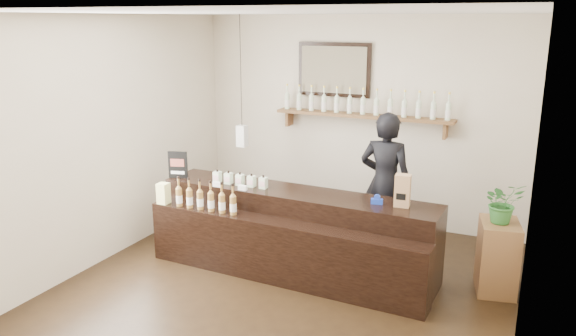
# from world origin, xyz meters

# --- Properties ---
(ground) EXTENTS (5.00, 5.00, 0.00)m
(ground) POSITION_xyz_m (0.00, 0.00, 0.00)
(ground) COLOR black
(ground) RESTS_ON ground
(room_shell) EXTENTS (5.00, 5.00, 5.00)m
(room_shell) POSITION_xyz_m (0.00, 0.00, 1.70)
(room_shell) COLOR beige
(room_shell) RESTS_ON ground
(back_wall_decor) EXTENTS (2.66, 0.96, 1.69)m
(back_wall_decor) POSITION_xyz_m (-0.14, 2.37, 1.75)
(back_wall_decor) COLOR brown
(back_wall_decor) RESTS_ON ground
(counter) EXTENTS (3.22, 0.99, 1.05)m
(counter) POSITION_xyz_m (-0.13, 0.58, 0.42)
(counter) COLOR black
(counter) RESTS_ON ground
(promo_sign) EXTENTS (0.23, 0.09, 0.33)m
(promo_sign) POSITION_xyz_m (-1.63, 0.61, 1.06)
(promo_sign) COLOR black
(promo_sign) RESTS_ON counter
(paper_bag) EXTENTS (0.16, 0.13, 0.34)m
(paper_bag) POSITION_xyz_m (1.06, 0.67, 1.06)
(paper_bag) COLOR #9D724B
(paper_bag) RESTS_ON counter
(tape_dispenser) EXTENTS (0.13, 0.07, 0.10)m
(tape_dispenser) POSITION_xyz_m (0.81, 0.64, 0.93)
(tape_dispenser) COLOR #1937B0
(tape_dispenser) RESTS_ON counter
(side_cabinet) EXTENTS (0.47, 0.58, 0.75)m
(side_cabinet) POSITION_xyz_m (2.00, 1.01, 0.37)
(side_cabinet) COLOR brown
(side_cabinet) RESTS_ON ground
(potted_plant) EXTENTS (0.50, 0.49, 0.43)m
(potted_plant) POSITION_xyz_m (2.00, 1.01, 0.96)
(potted_plant) COLOR #2B6829
(potted_plant) RESTS_ON side_cabinet
(shopkeeper) EXTENTS (0.72, 0.49, 1.93)m
(shopkeeper) POSITION_xyz_m (0.66, 1.55, 0.97)
(shopkeeper) COLOR black
(shopkeeper) RESTS_ON ground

